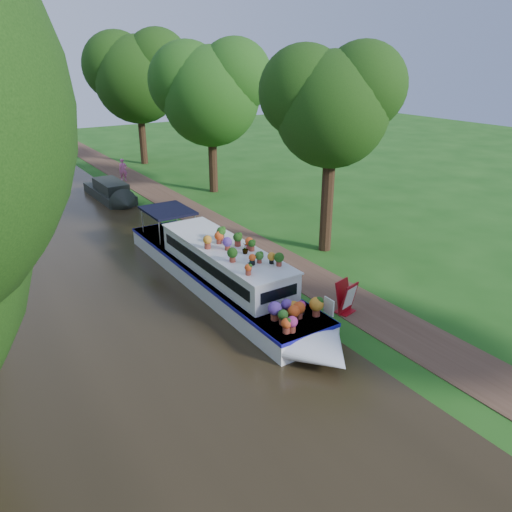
# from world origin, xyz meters

# --- Properties ---
(ground) EXTENTS (100.00, 100.00, 0.00)m
(ground) POSITION_xyz_m (0.00, 0.00, 0.00)
(ground) COLOR #194D13
(ground) RESTS_ON ground
(canal_water) EXTENTS (10.00, 100.00, 0.02)m
(canal_water) POSITION_xyz_m (-6.00, 0.00, 0.01)
(canal_water) COLOR black
(canal_water) RESTS_ON ground
(towpath) EXTENTS (2.20, 100.00, 0.03)m
(towpath) POSITION_xyz_m (1.20, 0.00, 0.01)
(towpath) COLOR #4B3223
(towpath) RESTS_ON ground
(plant_boat) EXTENTS (2.29, 13.52, 2.26)m
(plant_boat) POSITION_xyz_m (-2.25, 1.62, 0.85)
(plant_boat) COLOR white
(plant_boat) RESTS_ON canal_water
(tree_near_overhang) EXTENTS (5.52, 5.28, 8.99)m
(tree_near_overhang) POSITION_xyz_m (3.79, 3.06, 6.60)
(tree_near_overhang) COLOR black
(tree_near_overhang) RESTS_ON ground
(tree_near_mid) EXTENTS (6.90, 6.60, 9.40)m
(tree_near_mid) POSITION_xyz_m (4.48, 15.08, 6.44)
(tree_near_mid) COLOR black
(tree_near_mid) RESTS_ON ground
(tree_near_far) EXTENTS (7.59, 7.26, 10.30)m
(tree_near_far) POSITION_xyz_m (3.98, 26.09, 7.05)
(tree_near_far) COLOR black
(tree_near_far) RESTS_ON ground
(second_boat) EXTENTS (1.75, 5.96, 1.15)m
(second_boat) POSITION_xyz_m (-1.75, 16.78, 0.47)
(second_boat) COLOR black
(second_boat) RESTS_ON canal_water
(sandwich_board) EXTENTS (0.76, 0.72, 1.14)m
(sandwich_board) POSITION_xyz_m (0.45, -2.08, 0.55)
(sandwich_board) COLOR #9F0B14
(sandwich_board) RESTS_ON towpath
(pedestrian_pink) EXTENTS (0.65, 0.51, 1.55)m
(pedestrian_pink) POSITION_xyz_m (0.50, 20.98, 0.81)
(pedestrian_pink) COLOR #DE5B74
(pedestrian_pink) RESTS_ON towpath
(verge_plant) EXTENTS (0.40, 0.37, 0.39)m
(verge_plant) POSITION_xyz_m (-0.19, 0.85, 0.19)
(verge_plant) COLOR #227128
(verge_plant) RESTS_ON ground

